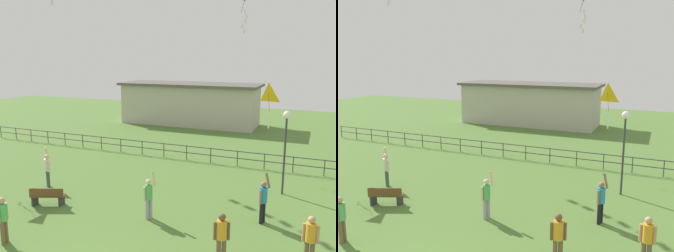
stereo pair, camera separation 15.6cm
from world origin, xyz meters
The scene contains 11 objects.
lamppost centered at (4.62, 10.34, 2.99)m, with size 0.36×0.36×4.08m.
park_bench centered at (-4.86, 4.76, 0.46)m, with size 1.54×0.96×0.85m.
person_0 centered at (4.20, 6.82, 1.02)m, with size 0.42×0.52×2.04m.
person_1 centered at (3.44, 3.36, 1.00)m, with size 0.49×0.32×1.74m.
person_2 centered at (6.02, 4.33, 0.98)m, with size 0.52×0.32×1.71m.
person_3 centered at (-0.13, 5.38, 1.00)m, with size 0.44×0.49×1.99m.
person_4 centered at (-6.49, 6.63, 1.01)m, with size 0.44×0.44×2.01m.
person_5 centered at (-3.97, 1.59, 0.99)m, with size 0.32×0.51×1.73m.
kite_1 centered at (3.37, 13.04, 4.53)m, with size 0.85×0.54×2.56m.
waterfront_railing centered at (-0.25, 14.00, 0.63)m, with size 36.05×0.06×0.95m.
pavilion_building centered at (-5.80, 26.00, 2.04)m, with size 13.57×5.11×4.03m.
Camera 2 is at (6.11, -6.71, 6.53)m, focal length 37.89 mm.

